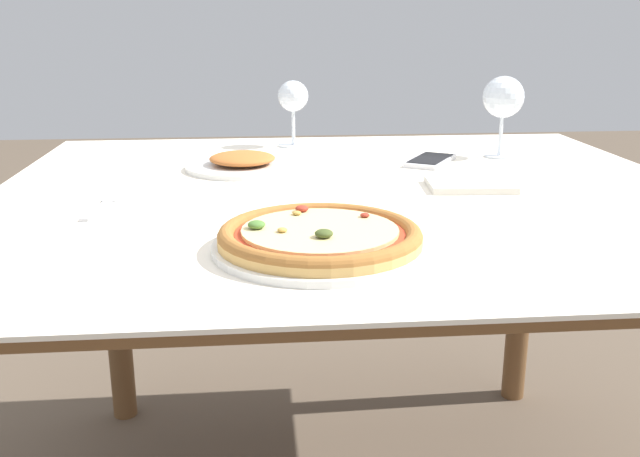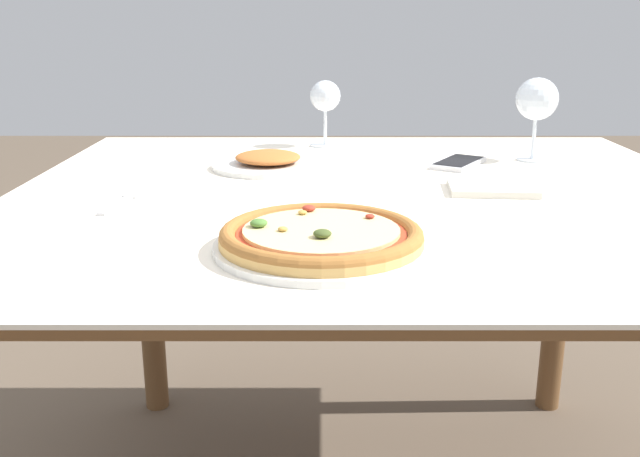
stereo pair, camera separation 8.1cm
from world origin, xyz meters
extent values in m
cube|color=brown|center=(0.00, 0.00, 0.68)|extent=(1.16, 1.05, 0.04)
cube|color=white|center=(0.00, 0.00, 0.70)|extent=(1.26, 1.15, 0.01)
cylinder|color=brown|center=(-0.52, 0.47, 0.33)|extent=(0.06, 0.06, 0.66)
cylinder|color=brown|center=(0.52, 0.47, 0.33)|extent=(0.06, 0.06, 0.66)
cylinder|color=white|center=(-0.08, -0.34, 0.71)|extent=(0.28, 0.28, 0.01)
cylinder|color=tan|center=(-0.08, -0.34, 0.72)|extent=(0.27, 0.27, 0.01)
torus|color=#A3662D|center=(-0.08, -0.34, 0.73)|extent=(0.27, 0.27, 0.02)
cylinder|color=#BC381E|center=(-0.08, -0.34, 0.73)|extent=(0.22, 0.22, 0.00)
cylinder|color=beige|center=(-0.08, -0.34, 0.73)|extent=(0.21, 0.21, 0.00)
ellipsoid|color=#A83323|center=(-0.10, -0.25, 0.74)|extent=(0.02, 0.02, 0.01)
ellipsoid|color=#A83323|center=(-0.02, -0.29, 0.74)|extent=(0.01, 0.01, 0.01)
ellipsoid|color=#BC9342|center=(-0.11, -0.27, 0.74)|extent=(0.01, 0.01, 0.01)
ellipsoid|color=#BC9342|center=(-0.13, -0.35, 0.74)|extent=(0.01, 0.01, 0.01)
ellipsoid|color=#4C7A33|center=(-0.17, -0.33, 0.74)|extent=(0.02, 0.02, 0.01)
ellipsoid|color=#425123|center=(-0.08, -0.38, 0.74)|extent=(0.02, 0.02, 0.01)
cube|color=silver|center=(-0.42, -0.12, 0.71)|extent=(0.03, 0.11, 0.00)
cube|color=silver|center=(-0.41, -0.06, 0.71)|extent=(0.03, 0.02, 0.00)
cube|color=silver|center=(-0.42, -0.03, 0.71)|extent=(0.01, 0.05, 0.00)
cube|color=silver|center=(-0.41, -0.03, 0.71)|extent=(0.01, 0.05, 0.00)
cube|color=silver|center=(-0.40, -0.03, 0.71)|extent=(0.01, 0.05, 0.00)
cube|color=silver|center=(-0.39, -0.03, 0.71)|extent=(0.01, 0.05, 0.00)
cylinder|color=silver|center=(0.37, 0.27, 0.71)|extent=(0.06, 0.06, 0.00)
cylinder|color=silver|center=(0.37, 0.27, 0.75)|extent=(0.01, 0.01, 0.09)
sphere|color=silver|center=(0.37, 0.27, 0.83)|extent=(0.09, 0.09, 0.09)
cylinder|color=silver|center=(-0.07, 0.45, 0.71)|extent=(0.07, 0.07, 0.00)
cylinder|color=silver|center=(-0.07, 0.45, 0.75)|extent=(0.01, 0.01, 0.08)
sphere|color=silver|center=(-0.07, 0.45, 0.82)|extent=(0.07, 0.07, 0.07)
cube|color=white|center=(0.20, 0.22, 0.71)|extent=(0.14, 0.16, 0.01)
cube|color=black|center=(0.20, 0.22, 0.71)|extent=(0.12, 0.14, 0.00)
cylinder|color=white|center=(-0.19, 0.19, 0.71)|extent=(0.23, 0.23, 0.01)
ellipsoid|color=#BC662D|center=(-0.19, 0.19, 0.73)|extent=(0.13, 0.13, 0.02)
cube|color=silver|center=(0.22, -0.01, 0.71)|extent=(0.16, 0.12, 0.01)
camera|label=1|loc=(-0.17, -1.23, 1.00)|focal=40.00mm
camera|label=2|loc=(-0.09, -1.23, 1.00)|focal=40.00mm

